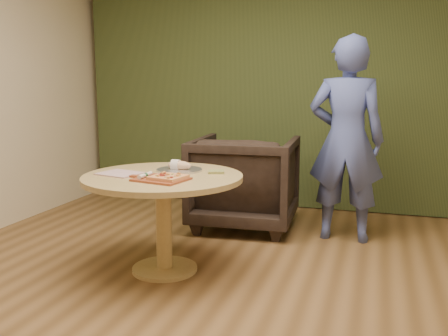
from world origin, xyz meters
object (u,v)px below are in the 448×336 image
at_px(armchair, 245,177).
at_px(pedestal_table, 163,193).
at_px(person_standing, 346,140).
at_px(bread_roll, 178,165).
at_px(pizza_paddle, 160,179).
at_px(flatbread_pizza, 168,177).
at_px(serving_tray, 179,170).
at_px(cutlery_roll, 145,175).

bearing_deg(armchair, pedestal_table, 75.30).
bearing_deg(person_standing, bread_roll, 41.02).
bearing_deg(armchair, pizza_paddle, 79.06).
distance_m(pizza_paddle, flatbread_pizza, 0.07).
distance_m(serving_tray, person_standing, 1.58).
relative_size(pedestal_table, cutlery_roll, 6.02).
bearing_deg(armchair, bread_roll, 75.51).
relative_size(bread_roll, armchair, 0.19).
xyz_separation_m(serving_tray, armchair, (0.22, 1.14, -0.25)).
bearing_deg(serving_tray, armchair, 78.88).
relative_size(flatbread_pizza, person_standing, 0.14).
bearing_deg(serving_tray, pedestal_table, -105.42).
height_order(cutlery_roll, armchair, armchair).
xyz_separation_m(pizza_paddle, person_standing, (1.18, 1.41, 0.16)).
height_order(serving_tray, bread_roll, bread_roll).
bearing_deg(pizza_paddle, cutlery_roll, -168.63).
bearing_deg(pizza_paddle, person_standing, 61.53).
relative_size(serving_tray, bread_roll, 1.84).
relative_size(pedestal_table, pizza_paddle, 2.55).
distance_m(bread_roll, armchair, 1.20).
xyz_separation_m(flatbread_pizza, bread_roll, (-0.08, 0.39, 0.02)).
height_order(armchair, person_standing, person_standing).
bearing_deg(person_standing, pedestal_table, 44.91).
distance_m(pedestal_table, serving_tray, 0.25).
xyz_separation_m(pizza_paddle, serving_tray, (-0.01, 0.38, -0.00)).
distance_m(pedestal_table, flatbread_pizza, 0.29).
relative_size(cutlery_roll, armchair, 0.20).
distance_m(bread_roll, person_standing, 1.59).
bearing_deg(pizza_paddle, pedestal_table, 120.01).
bearing_deg(bread_roll, serving_tray, 0.00).
xyz_separation_m(flatbread_pizza, serving_tray, (-0.07, 0.39, -0.02)).
xyz_separation_m(bread_roll, person_standing, (1.20, 1.03, 0.13)).
height_order(serving_tray, armchair, armchair).
bearing_deg(pedestal_table, bread_roll, 77.03).
height_order(cutlery_roll, serving_tray, cutlery_roll).
relative_size(serving_tray, armchair, 0.35).
relative_size(pedestal_table, serving_tray, 3.36).
xyz_separation_m(pedestal_table, person_standing, (1.25, 1.22, 0.31)).
bearing_deg(armchair, flatbread_pizza, 81.46).
xyz_separation_m(pizza_paddle, bread_roll, (-0.02, 0.38, 0.04)).
height_order(flatbread_pizza, person_standing, person_standing).
bearing_deg(pedestal_table, pizza_paddle, -71.42).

